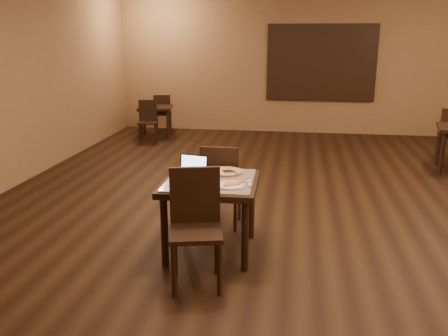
% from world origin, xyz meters
% --- Properties ---
extents(ground, '(10.00, 10.00, 0.00)m').
position_xyz_m(ground, '(0.00, 0.00, 0.00)').
color(ground, black).
rests_on(ground, ground).
extents(wall_back, '(8.00, 0.02, 3.00)m').
position_xyz_m(wall_back, '(0.00, 5.00, 1.50)').
color(wall_back, '#93684B').
rests_on(wall_back, ground).
extents(mural, '(2.34, 0.05, 1.64)m').
position_xyz_m(mural, '(0.50, 4.96, 1.55)').
color(mural, '#285495').
rests_on(mural, wall_back).
extents(tiled_table, '(0.94, 0.94, 0.76)m').
position_xyz_m(tiled_table, '(-0.78, -1.38, 0.66)').
color(tiled_table, black).
rests_on(tiled_table, ground).
extents(chair_main_near, '(0.54, 0.54, 1.03)m').
position_xyz_m(chair_main_near, '(-0.80, -1.99, 0.58)').
color(chair_main_near, black).
rests_on(chair_main_near, ground).
extents(chair_main_far, '(0.42, 0.42, 0.97)m').
position_xyz_m(chair_main_far, '(-0.78, -0.76, 0.55)').
color(chair_main_far, black).
rests_on(chair_main_far, ground).
extents(laptop, '(0.33, 0.28, 0.20)m').
position_xyz_m(laptop, '(-0.98, -1.28, 0.82)').
color(laptop, black).
rests_on(laptop, tiled_table).
extents(plate, '(0.28, 0.28, 0.02)m').
position_xyz_m(plate, '(-0.56, -1.56, 0.77)').
color(plate, white).
rests_on(plate, tiled_table).
extents(pizza_slice, '(0.28, 0.28, 0.02)m').
position_xyz_m(pizza_slice, '(-0.56, -1.56, 0.79)').
color(pizza_slice, beige).
rests_on(pizza_slice, plate).
extents(pizza_pan, '(0.33, 0.33, 0.01)m').
position_xyz_m(pizza_pan, '(-0.66, -1.14, 0.77)').
color(pizza_pan, silver).
rests_on(pizza_pan, tiled_table).
extents(pizza_whole, '(0.33, 0.33, 0.02)m').
position_xyz_m(pizza_whole, '(-0.66, -1.14, 0.78)').
color(pizza_whole, beige).
rests_on(pizza_whole, pizza_pan).
extents(spatula, '(0.19, 0.25, 0.01)m').
position_xyz_m(spatula, '(-0.64, -1.16, 0.79)').
color(spatula, silver).
rests_on(spatula, pizza_whole).
extents(napkin_roll, '(0.06, 0.17, 0.04)m').
position_xyz_m(napkin_roll, '(-0.38, -1.52, 0.78)').
color(napkin_roll, white).
rests_on(napkin_roll, tiled_table).
extents(other_table_b, '(0.83, 0.83, 0.66)m').
position_xyz_m(other_table_b, '(-2.98, 4.00, 0.55)').
color(other_table_b, black).
rests_on(other_table_b, ground).
extents(other_table_b_chair_near, '(0.44, 0.44, 0.85)m').
position_xyz_m(other_table_b_chair_near, '(-2.99, 3.50, 0.48)').
color(other_table_b_chair_near, black).
rests_on(other_table_b_chair_near, ground).
extents(other_table_b_chair_far, '(0.44, 0.44, 0.85)m').
position_xyz_m(other_table_b_chair_far, '(-2.96, 4.50, 0.48)').
color(other_table_b_chair_far, black).
rests_on(other_table_b_chair_far, ground).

